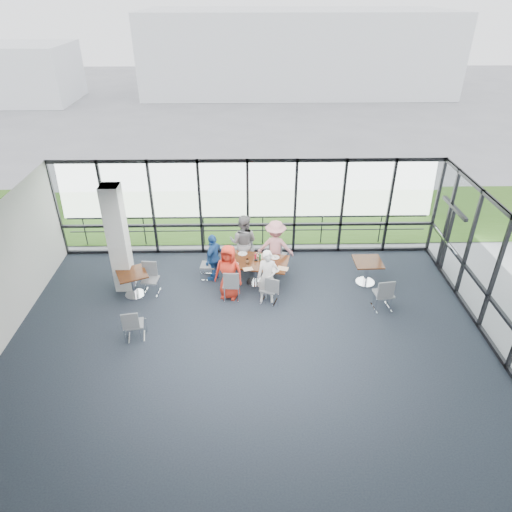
{
  "coord_description": "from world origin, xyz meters",
  "views": [
    {
      "loc": [
        0.02,
        -8.15,
        7.7
      ],
      "look_at": [
        0.22,
        2.87,
        1.1
      ],
      "focal_mm": 32.0,
      "sensor_mm": 36.0,
      "label": 1
    }
  ],
  "objects_px": {
    "structural_column": "(118,239)",
    "chair_spare_r": "(384,294)",
    "side_table_right": "(368,265)",
    "diner_end": "(214,257)",
    "diner_far_left": "(243,242)",
    "chair_spare_lb": "(150,280)",
    "chair_main_fr": "(278,255)",
    "diner_near_right": "(268,277)",
    "chair_main_fl": "(247,251)",
    "chair_spare_la": "(135,324)",
    "chair_main_nr": "(269,289)",
    "chair_main_end": "(208,265)",
    "main_table": "(256,265)",
    "side_table_left": "(132,277)",
    "chair_main_nl": "(231,284)",
    "diner_near_left": "(229,272)",
    "diner_far_right": "(275,247)"
  },
  "relations": [
    {
      "from": "side_table_left",
      "to": "chair_main_nr",
      "type": "xyz_separation_m",
      "value": [
        3.84,
        -0.39,
        -0.2
      ]
    },
    {
      "from": "chair_main_nl",
      "to": "chair_spare_r",
      "type": "xyz_separation_m",
      "value": [
        4.14,
        -0.58,
        0.03
      ]
    },
    {
      "from": "structural_column",
      "to": "chair_main_nr",
      "type": "distance_m",
      "value": 4.41
    },
    {
      "from": "diner_near_right",
      "to": "chair_main_fl",
      "type": "bearing_deg",
      "value": 110.02
    },
    {
      "from": "main_table",
      "to": "chair_main_nl",
      "type": "height_order",
      "value": "chair_main_nl"
    },
    {
      "from": "main_table",
      "to": "chair_spare_r",
      "type": "distance_m",
      "value": 3.69
    },
    {
      "from": "structural_column",
      "to": "chair_spare_lb",
      "type": "xyz_separation_m",
      "value": [
        0.81,
        -0.32,
        -1.14
      ]
    },
    {
      "from": "diner_far_left",
      "to": "chair_spare_lb",
      "type": "bearing_deg",
      "value": 41.59
    },
    {
      "from": "side_table_left",
      "to": "chair_main_nr",
      "type": "relative_size",
      "value": 1.23
    },
    {
      "from": "diner_near_right",
      "to": "chair_spare_r",
      "type": "distance_m",
      "value": 3.17
    },
    {
      "from": "side_table_left",
      "to": "diner_far_right",
      "type": "distance_m",
      "value": 4.26
    },
    {
      "from": "chair_spare_r",
      "to": "side_table_right",
      "type": "bearing_deg",
      "value": 89.69
    },
    {
      "from": "chair_spare_la",
      "to": "chair_spare_r",
      "type": "distance_m",
      "value": 6.58
    },
    {
      "from": "chair_main_nr",
      "to": "side_table_left",
      "type": "bearing_deg",
      "value": -165.36
    },
    {
      "from": "chair_main_nl",
      "to": "chair_main_fr",
      "type": "bearing_deg",
      "value": 50.93
    },
    {
      "from": "chair_main_fl",
      "to": "chair_main_end",
      "type": "distance_m",
      "value": 1.38
    },
    {
      "from": "chair_main_fl",
      "to": "main_table",
      "type": "bearing_deg",
      "value": 113.25
    },
    {
      "from": "chair_spare_la",
      "to": "chair_spare_lb",
      "type": "xyz_separation_m",
      "value": [
        0.04,
        1.94,
        0.02
      ]
    },
    {
      "from": "diner_near_left",
      "to": "diner_far_left",
      "type": "distance_m",
      "value": 1.59
    },
    {
      "from": "diner_end",
      "to": "chair_main_fr",
      "type": "relative_size",
      "value": 1.66
    },
    {
      "from": "chair_main_fl",
      "to": "chair_main_end",
      "type": "relative_size",
      "value": 1.1
    },
    {
      "from": "chair_spare_la",
      "to": "chair_main_nl",
      "type": "bearing_deg",
      "value": 25.03
    },
    {
      "from": "chair_main_end",
      "to": "chair_spare_r",
      "type": "relative_size",
      "value": 0.9
    },
    {
      "from": "chair_main_fr",
      "to": "chair_spare_lb",
      "type": "xyz_separation_m",
      "value": [
        -3.73,
        -1.29,
        0.0
      ]
    },
    {
      "from": "diner_far_left",
      "to": "chair_main_fl",
      "type": "height_order",
      "value": "diner_far_left"
    },
    {
      "from": "diner_far_left",
      "to": "chair_main_end",
      "type": "height_order",
      "value": "diner_far_left"
    },
    {
      "from": "diner_near_right",
      "to": "chair_main_nl",
      "type": "relative_size",
      "value": 1.72
    },
    {
      "from": "side_table_right",
      "to": "side_table_left",
      "type": "bearing_deg",
      "value": -175.72
    },
    {
      "from": "structural_column",
      "to": "diner_far_left",
      "type": "distance_m",
      "value": 3.67
    },
    {
      "from": "chair_main_nr",
      "to": "chair_main_fl",
      "type": "relative_size",
      "value": 0.87
    },
    {
      "from": "chair_main_fr",
      "to": "chair_main_end",
      "type": "xyz_separation_m",
      "value": [
        -2.14,
        -0.51,
        -0.01
      ]
    },
    {
      "from": "side_table_right",
      "to": "chair_spare_r",
      "type": "distance_m",
      "value": 1.28
    },
    {
      "from": "structural_column",
      "to": "main_table",
      "type": "xyz_separation_m",
      "value": [
        3.82,
        0.17,
        -0.98
      ]
    },
    {
      "from": "side_table_right",
      "to": "diner_end",
      "type": "xyz_separation_m",
      "value": [
        -4.51,
        0.3,
        0.13
      ]
    },
    {
      "from": "chair_main_nr",
      "to": "chair_main_fl",
      "type": "bearing_deg",
      "value": 127.82
    },
    {
      "from": "chair_spare_la",
      "to": "chair_main_nr",
      "type": "bearing_deg",
      "value": 12.81
    },
    {
      "from": "diner_far_right",
      "to": "diner_end",
      "type": "height_order",
      "value": "diner_far_right"
    },
    {
      "from": "structural_column",
      "to": "diner_far_left",
      "type": "bearing_deg",
      "value": 16.43
    },
    {
      "from": "chair_main_end",
      "to": "chair_spare_la",
      "type": "xyz_separation_m",
      "value": [
        -1.63,
        -2.72,
        -0.0
      ]
    },
    {
      "from": "diner_end",
      "to": "chair_main_nl",
      "type": "xyz_separation_m",
      "value": [
        0.54,
        -0.98,
        -0.29
      ]
    },
    {
      "from": "main_table",
      "to": "chair_main_fl",
      "type": "bearing_deg",
      "value": 117.2
    },
    {
      "from": "chair_spare_la",
      "to": "chair_main_end",
      "type": "bearing_deg",
      "value": 48.67
    },
    {
      "from": "diner_far_left",
      "to": "chair_main_fr",
      "type": "xyz_separation_m",
      "value": [
        1.08,
        -0.05,
        -0.45
      ]
    },
    {
      "from": "diner_far_left",
      "to": "chair_spare_r",
      "type": "bearing_deg",
      "value": 164.88
    },
    {
      "from": "chair_main_end",
      "to": "main_table",
      "type": "bearing_deg",
      "value": 84.22
    },
    {
      "from": "main_table",
      "to": "diner_near_right",
      "type": "bearing_deg",
      "value": -59.08
    },
    {
      "from": "diner_end",
      "to": "chair_main_fl",
      "type": "xyz_separation_m",
      "value": [
        0.97,
        0.81,
        -0.26
      ]
    },
    {
      "from": "structural_column",
      "to": "chair_spare_r",
      "type": "xyz_separation_m",
      "value": [
        7.26,
        -1.16,
        -1.11
      ]
    },
    {
      "from": "chair_main_end",
      "to": "chair_spare_la",
      "type": "height_order",
      "value": "chair_main_end"
    },
    {
      "from": "diner_far_left",
      "to": "chair_spare_lb",
      "type": "relative_size",
      "value": 1.96
    }
  ]
}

